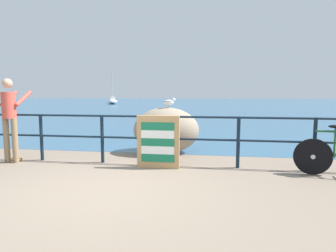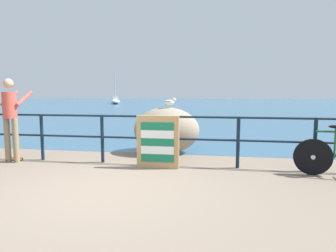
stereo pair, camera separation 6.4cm
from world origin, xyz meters
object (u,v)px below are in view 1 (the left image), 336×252
at_px(person_at_railing, 10,116).
at_px(sailboat, 112,101).
at_px(breakwater_boulder_main, 166,130).
at_px(folded_deckchair_stack, 158,142).
at_px(seagull, 169,102).

xyz_separation_m(person_at_railing, sailboat, (-10.71, 35.62, -0.57)).
bearing_deg(sailboat, breakwater_boulder_main, -3.42).
height_order(person_at_railing, sailboat, sailboat).
xyz_separation_m(person_at_railing, folded_deckchair_stack, (3.19, 0.02, -0.47)).
relative_size(breakwater_boulder_main, sailboat, 0.33).
bearing_deg(sailboat, person_at_railing, -8.73).
relative_size(person_at_railing, folded_deckchair_stack, 1.71).
distance_m(seagull, sailboat, 36.87).
bearing_deg(folded_deckchair_stack, sailboat, 111.32).
bearing_deg(breakwater_boulder_main, folded_deckchair_stack, -86.34).
height_order(seagull, sailboat, sailboat).
height_order(breakwater_boulder_main, seagull, seagull).
bearing_deg(folded_deckchair_stack, seagull, 90.37).
xyz_separation_m(person_at_railing, seagull, (3.18, 1.47, 0.28)).
relative_size(folded_deckchair_stack, sailboat, 0.21).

